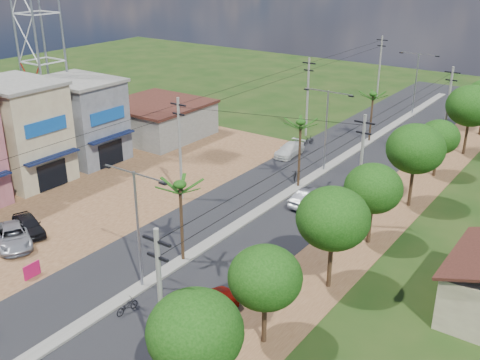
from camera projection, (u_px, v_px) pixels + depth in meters
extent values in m
plane|color=black|center=(143.00, 287.00, 36.02)|extent=(160.00, 160.00, 0.00)
cube|color=black|center=(268.00, 206.00, 47.33)|extent=(12.00, 110.00, 0.04)
cube|color=#605E56|center=(287.00, 194.00, 49.56)|extent=(1.00, 90.00, 0.18)
cube|color=#4F311B|center=(85.00, 192.00, 50.06)|extent=(18.00, 46.00, 0.04)
cube|color=#4F311B|center=(362.00, 234.00, 42.79)|extent=(5.00, 90.00, 0.03)
cube|color=gray|center=(20.00, 133.00, 51.34)|extent=(8.00, 6.00, 9.00)
cube|color=#605E56|center=(12.00, 83.00, 49.57)|extent=(8.40, 6.40, 0.30)
cube|color=#0D1536|center=(53.00, 157.00, 49.52)|extent=(0.80, 5.40, 0.15)
cube|color=black|center=(53.00, 175.00, 50.40)|extent=(0.10, 3.00, 2.40)
cube|color=navy|center=(46.00, 127.00, 48.65)|extent=(0.12, 4.20, 1.20)
cube|color=#4B4E52|center=(81.00, 121.00, 56.81)|extent=(8.00, 6.00, 8.00)
cube|color=#605E56|center=(77.00, 80.00, 55.23)|extent=(8.40, 6.40, 0.30)
cube|color=#0D1536|center=(112.00, 137.00, 54.81)|extent=(0.80, 5.40, 0.15)
cube|color=black|center=(111.00, 154.00, 55.68)|extent=(0.10, 3.00, 2.40)
cube|color=navy|center=(108.00, 116.00, 54.18)|extent=(0.12, 4.20, 1.20)
cube|color=#605E56|center=(157.00, 121.00, 64.66)|extent=(10.00, 10.00, 3.60)
cube|color=black|center=(156.00, 104.00, 63.90)|extent=(10.40, 10.40, 0.30)
ellipsoid|color=black|center=(195.00, 332.00, 24.70)|extent=(4.40, 4.40, 3.74)
cylinder|color=black|center=(264.00, 312.00, 30.31)|extent=(0.28, 0.28, 3.85)
ellipsoid|color=black|center=(265.00, 277.00, 29.48)|extent=(4.00, 4.00, 3.40)
cylinder|color=black|center=(330.00, 255.00, 35.25)|extent=(0.28, 0.28, 4.55)
ellipsoid|color=black|center=(333.00, 218.00, 34.26)|extent=(4.60, 4.60, 3.91)
cylinder|color=black|center=(370.00, 218.00, 40.78)|extent=(0.28, 0.28, 4.06)
ellipsoid|color=black|center=(373.00, 188.00, 39.90)|extent=(4.20, 4.20, 3.57)
cylinder|color=black|center=(412.00, 180.00, 46.58)|extent=(0.28, 0.28, 4.76)
ellipsoid|color=black|center=(416.00, 149.00, 45.54)|extent=(4.80, 4.80, 4.08)
cylinder|color=black|center=(436.00, 158.00, 53.04)|extent=(0.28, 0.28, 3.64)
ellipsoid|color=black|center=(439.00, 137.00, 52.25)|extent=(3.80, 3.80, 3.23)
cylinder|color=black|center=(467.00, 132.00, 58.52)|extent=(0.28, 0.28, 4.90)
ellipsoid|color=black|center=(471.00, 106.00, 57.45)|extent=(5.00, 5.00, 4.25)
cylinder|color=black|center=(182.00, 224.00, 37.93)|extent=(0.22, 0.22, 5.80)
cylinder|color=black|center=(299.00, 155.00, 49.93)|extent=(0.22, 0.22, 6.20)
cylinder|color=black|center=(371.00, 118.00, 62.13)|extent=(0.22, 0.22, 5.50)
cylinder|color=gray|center=(138.00, 232.00, 34.49)|extent=(0.16, 0.16, 8.00)
cube|color=gray|center=(149.00, 177.00, 32.37)|extent=(2.40, 0.08, 0.08)
cube|color=gray|center=(119.00, 169.00, 33.65)|extent=(2.40, 0.08, 0.08)
cube|color=black|center=(163.00, 183.00, 31.82)|extent=(0.50, 0.18, 0.12)
cube|color=black|center=(107.00, 167.00, 34.28)|extent=(0.50, 0.18, 0.12)
cylinder|color=gray|center=(326.00, 132.00, 53.36)|extent=(0.16, 0.16, 8.00)
cube|color=gray|center=(340.00, 93.00, 51.23)|extent=(2.40, 0.08, 0.08)
cube|color=gray|center=(317.00, 90.00, 52.51)|extent=(2.40, 0.08, 0.08)
cube|color=black|center=(351.00, 96.00, 50.68)|extent=(0.50, 0.18, 0.12)
cube|color=black|center=(306.00, 89.00, 53.14)|extent=(0.50, 0.18, 0.12)
cylinder|color=gray|center=(416.00, 84.00, 72.22)|extent=(0.16, 0.16, 8.00)
cube|color=gray|center=(429.00, 55.00, 70.09)|extent=(2.40, 0.08, 0.08)
cube|color=gray|center=(410.00, 53.00, 71.37)|extent=(2.40, 0.08, 0.08)
cube|color=black|center=(437.00, 56.00, 69.54)|extent=(0.50, 0.18, 0.12)
cube|color=black|center=(401.00, 53.00, 72.00)|extent=(0.50, 0.18, 0.12)
cylinder|color=#605E56|center=(180.00, 150.00, 47.10)|extent=(0.24, 0.24, 9.00)
cube|color=black|center=(178.00, 105.00, 45.61)|extent=(1.60, 0.12, 0.12)
cube|color=black|center=(179.00, 114.00, 45.92)|extent=(1.20, 0.12, 0.12)
cylinder|color=#605E56|center=(307.00, 98.00, 63.70)|extent=(0.24, 0.24, 9.00)
cube|color=black|center=(309.00, 63.00, 62.21)|extent=(1.60, 0.12, 0.12)
cube|color=black|center=(309.00, 70.00, 62.52)|extent=(1.20, 0.12, 0.12)
cylinder|color=#605E56|center=(379.00, 68.00, 79.54)|extent=(0.24, 0.24, 9.00)
cube|color=black|center=(382.00, 40.00, 78.05)|extent=(1.60, 0.12, 0.12)
cube|color=black|center=(382.00, 46.00, 78.36)|extent=(1.20, 0.12, 0.12)
cylinder|color=#605E56|center=(161.00, 316.00, 25.77)|extent=(0.24, 0.24, 9.00)
cube|color=black|center=(157.00, 241.00, 24.28)|extent=(1.60, 0.12, 0.12)
cube|color=black|center=(158.00, 257.00, 24.59)|extent=(1.20, 0.12, 0.12)
cylinder|color=#605E56|center=(360.00, 172.00, 42.37)|extent=(0.24, 0.24, 9.00)
cube|color=black|center=(365.00, 123.00, 40.88)|extent=(1.60, 0.12, 0.12)
cube|color=black|center=(364.00, 133.00, 41.19)|extent=(1.20, 0.12, 0.12)
cylinder|color=#605E56|center=(447.00, 109.00, 58.96)|extent=(0.24, 0.24, 9.00)
cube|color=black|center=(453.00, 72.00, 57.48)|extent=(1.60, 0.12, 0.12)
cube|color=black|center=(451.00, 80.00, 57.78)|extent=(1.20, 0.12, 0.12)
imported|color=maroon|center=(201.00, 304.00, 32.87)|extent=(3.27, 5.21, 1.65)
imported|color=gray|center=(309.00, 198.00, 47.20)|extent=(1.85, 4.37, 1.40)
imported|color=#B1B2AD|center=(289.00, 150.00, 58.72)|extent=(1.99, 4.50, 1.28)
imported|color=gray|center=(14.00, 237.00, 40.86)|extent=(5.41, 4.35, 1.37)
imported|color=black|center=(28.00, 225.00, 42.56)|extent=(4.40, 2.85, 1.39)
imported|color=black|center=(127.00, 307.00, 33.34)|extent=(0.66, 1.62, 0.83)
imported|color=black|center=(295.00, 175.00, 52.74)|extent=(1.33, 1.91, 0.95)
imported|color=black|center=(309.00, 141.00, 61.95)|extent=(0.76, 1.69, 0.98)
cube|color=#A70F43|center=(32.00, 271.00, 36.89)|extent=(0.14, 1.27, 1.05)
cylinder|color=black|center=(25.00, 278.00, 36.56)|extent=(0.04, 0.04, 0.53)
cylinder|color=black|center=(40.00, 270.00, 37.43)|extent=(0.04, 0.04, 0.53)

